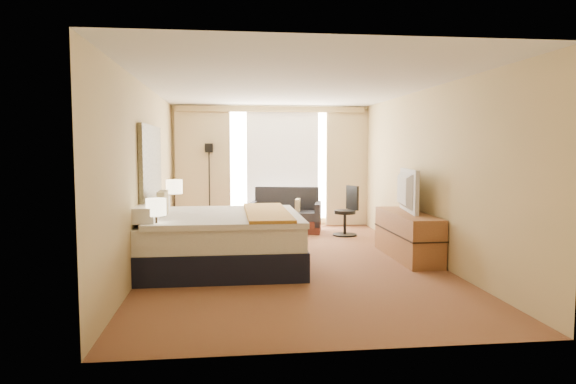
{
  "coord_description": "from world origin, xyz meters",
  "views": [
    {
      "loc": [
        -0.93,
        -7.59,
        1.69
      ],
      "look_at": [
        0.01,
        0.4,
        1.01
      ],
      "focal_mm": 32.0,
      "sensor_mm": 36.0,
      "label": 1
    }
  ],
  "objects": [
    {
      "name": "wall_back",
      "position": [
        0.0,
        3.5,
        1.3
      ],
      "size": [
        4.2,
        0.02,
        2.6
      ],
      "primitive_type": "cube",
      "color": "tan",
      "rests_on": "ground"
    },
    {
      "name": "window",
      "position": [
        0.25,
        3.47,
        1.32
      ],
      "size": [
        2.3,
        0.02,
        2.3
      ],
      "primitive_type": "cube",
      "color": "white",
      "rests_on": "wall_back"
    },
    {
      "name": "wall_front",
      "position": [
        0.0,
        -3.5,
        1.3
      ],
      "size": [
        4.2,
        0.02,
        2.6
      ],
      "primitive_type": "cube",
      "color": "tan",
      "rests_on": "ground"
    },
    {
      "name": "lamp_left",
      "position": [
        -1.82,
        -1.12,
        0.96
      ],
      "size": [
        0.25,
        0.25,
        0.53
      ],
      "color": "black",
      "rests_on": "nightstand_left"
    },
    {
      "name": "tissue_box",
      "position": [
        -1.81,
        -1.12,
        0.61
      ],
      "size": [
        0.12,
        0.12,
        0.11
      ],
      "primitive_type": "cube",
      "rotation": [
        0.0,
        0.0,
        0.01
      ],
      "color": "#95B2E6",
      "rests_on": "nightstand_left"
    },
    {
      "name": "desk_chair",
      "position": [
        1.37,
        2.12,
        0.43
      ],
      "size": [
        0.48,
        0.48,
        0.97
      ],
      "rotation": [
        0.0,
        0.0,
        0.36
      ],
      "color": "black",
      "rests_on": "floor"
    },
    {
      "name": "television",
      "position": [
        1.78,
        0.18,
        1.04
      ],
      "size": [
        0.32,
        1.17,
        0.67
      ],
      "primitive_type": "imported",
      "rotation": [
        0.0,
        0.0,
        1.43
      ],
      "color": "black",
      "rests_on": "media_dresser"
    },
    {
      "name": "loveseat",
      "position": [
        0.24,
        2.76,
        0.3
      ],
      "size": [
        1.56,
        1.06,
        0.89
      ],
      "rotation": [
        0.0,
        0.0,
        -0.22
      ],
      "color": "#4F2016",
      "rests_on": "floor"
    },
    {
      "name": "wall_right",
      "position": [
        2.1,
        0.0,
        1.3
      ],
      "size": [
        0.02,
        7.0,
        2.6
      ],
      "primitive_type": "cube",
      "color": "tan",
      "rests_on": "ground"
    },
    {
      "name": "nightstand_left",
      "position": [
        -1.87,
        -1.05,
        0.28
      ],
      "size": [
        0.45,
        0.52,
        0.55
      ],
      "primitive_type": "cube",
      "color": "#9C6239",
      "rests_on": "floor"
    },
    {
      "name": "headboard",
      "position": [
        -2.06,
        0.2,
        1.28
      ],
      "size": [
        0.06,
        1.85,
        1.5
      ],
      "primitive_type": "cube",
      "color": "black",
      "rests_on": "wall_left"
    },
    {
      "name": "floor_lamp",
      "position": [
        -1.32,
        3.23,
        1.27
      ],
      "size": [
        0.23,
        0.23,
        1.8
      ],
      "color": "black",
      "rests_on": "floor"
    },
    {
      "name": "wall_left",
      "position": [
        -2.1,
        0.0,
        1.3
      ],
      "size": [
        0.02,
        7.0,
        2.6
      ],
      "primitive_type": "cube",
      "color": "tan",
      "rests_on": "ground"
    },
    {
      "name": "telephone",
      "position": [
        -1.83,
        1.28,
        0.59
      ],
      "size": [
        0.22,
        0.19,
        0.07
      ],
      "primitive_type": "cube",
      "rotation": [
        0.0,
        0.0,
        0.34
      ],
      "color": "black",
      "rests_on": "nightstand_right"
    },
    {
      "name": "lamp_right",
      "position": [
        -1.86,
        1.52,
        1.01
      ],
      "size": [
        0.28,
        0.28,
        0.6
      ],
      "color": "black",
      "rests_on": "nightstand_right"
    },
    {
      "name": "media_dresser",
      "position": [
        1.83,
        0.0,
        0.35
      ],
      "size": [
        0.5,
        1.8,
        0.7
      ],
      "primitive_type": "cube",
      "color": "#9C6239",
      "rests_on": "floor"
    },
    {
      "name": "curtains",
      "position": [
        -0.0,
        3.39,
        1.41
      ],
      "size": [
        4.12,
        0.19,
        2.56
      ],
      "color": "#CBB78F",
      "rests_on": "floor"
    },
    {
      "name": "nightstand_right",
      "position": [
        -1.87,
        1.45,
        0.28
      ],
      "size": [
        0.45,
        0.52,
        0.55
      ],
      "primitive_type": "cube",
      "color": "#9C6239",
      "rests_on": "floor"
    },
    {
      "name": "floor",
      "position": [
        0.0,
        0.0,
        0.0
      ],
      "size": [
        4.2,
        7.0,
        0.02
      ],
      "primitive_type": "cube",
      "color": "#581E19",
      "rests_on": "ground"
    },
    {
      "name": "ceiling",
      "position": [
        0.0,
        0.0,
        2.6
      ],
      "size": [
        4.2,
        7.0,
        0.02
      ],
      "primitive_type": "cube",
      "color": "silver",
      "rests_on": "wall_back"
    },
    {
      "name": "bed",
      "position": [
        -1.06,
        -0.32,
        0.4
      ],
      "size": [
        2.27,
        2.07,
        1.1
      ],
      "color": "black",
      "rests_on": "floor"
    }
  ]
}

